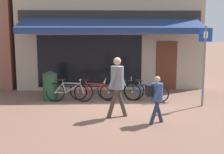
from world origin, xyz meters
name	(u,v)px	position (x,y,z in m)	size (l,w,h in m)	color
ground_plane	(126,108)	(0.00, 0.00, 0.00)	(160.00, 160.00, 0.00)	brown
shop_front	(109,25)	(-0.40, 4.57, 2.84)	(8.05, 4.46, 5.69)	tan
bike_rack_rail	(107,87)	(-0.59, 1.17, 0.47)	(3.51, 0.04, 0.57)	#47494F
bicycle_silver	(69,92)	(-1.95, 0.96, 0.37)	(1.70, 0.52, 0.83)	black
bicycle_red	(93,91)	(-1.11, 1.08, 0.35)	(1.76, 0.63, 0.82)	black
bicycle_black	(120,89)	(-0.12, 1.19, 0.39)	(1.74, 0.52, 0.89)	black
bicycle_blue	(146,92)	(0.77, 0.87, 0.35)	(1.59, 0.75, 0.81)	black
pedestrian_adult	(117,81)	(-0.36, -0.97, 1.06)	(0.64, 0.53, 1.76)	#47382D
pedestrian_child	(156,94)	(0.63, -1.62, 0.80)	(0.53, 0.54, 1.30)	#282D47
litter_bin	(50,86)	(-2.67, 1.25, 0.54)	(0.54, 0.54, 1.08)	#23472D
parking_sign	(204,58)	(2.58, 0.18, 1.61)	(0.44, 0.07, 2.65)	slate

